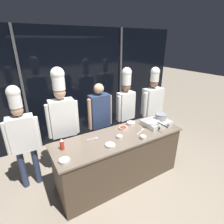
% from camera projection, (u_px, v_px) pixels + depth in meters
% --- Properties ---
extents(ground_plane, '(24.00, 24.00, 0.00)m').
position_uv_depth(ground_plane, '(119.00, 177.00, 3.30)').
color(ground_plane, gray).
extents(window_wall_back, '(5.71, 0.09, 2.70)m').
position_uv_depth(window_wall_back, '(78.00, 87.00, 4.28)').
color(window_wall_back, black).
rests_on(window_wall_back, ground_plane).
extents(demo_counter, '(2.27, 0.75, 0.90)m').
position_uv_depth(demo_counter, '(119.00, 158.00, 3.13)').
color(demo_counter, '#4C3D2D').
rests_on(demo_counter, ground_plane).
extents(portable_stove, '(0.48, 0.39, 0.10)m').
position_uv_depth(portable_stove, '(156.00, 123.00, 3.33)').
color(portable_stove, silver).
rests_on(portable_stove, demo_counter).
extents(frying_pan, '(0.31, 0.53, 0.05)m').
position_uv_depth(frying_pan, '(152.00, 120.00, 3.24)').
color(frying_pan, '#ADAFB5').
rests_on(frying_pan, portable_stove).
extents(stock_pot, '(0.24, 0.22, 0.11)m').
position_uv_depth(stock_pot, '(161.00, 116.00, 3.34)').
color(stock_pot, '#93969B').
rests_on(stock_pot, portable_stove).
extents(squeeze_bottle_chili, '(0.06, 0.06, 0.18)m').
position_uv_depth(squeeze_bottle_chili, '(62.00, 144.00, 2.57)').
color(squeeze_bottle_chili, red).
rests_on(squeeze_bottle_chili, demo_counter).
extents(prep_bowl_onion, '(0.10, 0.10, 0.06)m').
position_uv_depth(prep_bowl_onion, '(143.00, 137.00, 2.86)').
color(prep_bowl_onion, silver).
rests_on(prep_bowl_onion, demo_counter).
extents(prep_bowl_garlic, '(0.16, 0.16, 0.05)m').
position_uv_depth(prep_bowl_garlic, '(131.00, 123.00, 3.35)').
color(prep_bowl_garlic, silver).
rests_on(prep_bowl_garlic, demo_counter).
extents(prep_bowl_shrimp, '(0.10, 0.10, 0.04)m').
position_uv_depth(prep_bowl_shrimp, '(120.00, 137.00, 2.89)').
color(prep_bowl_shrimp, silver).
rests_on(prep_bowl_shrimp, demo_counter).
extents(prep_bowl_chili_flakes, '(0.16, 0.16, 0.04)m').
position_uv_depth(prep_bowl_chili_flakes, '(123.00, 128.00, 3.18)').
color(prep_bowl_chili_flakes, silver).
rests_on(prep_bowl_chili_flakes, demo_counter).
extents(prep_bowl_ginger, '(0.16, 0.16, 0.04)m').
position_uv_depth(prep_bowl_ginger, '(110.00, 145.00, 2.66)').
color(prep_bowl_ginger, silver).
rests_on(prep_bowl_ginger, demo_counter).
extents(prep_bowl_bean_sprouts, '(0.14, 0.14, 0.04)m').
position_uv_depth(prep_bowl_bean_sprouts, '(64.00, 160.00, 2.32)').
color(prep_bowl_bean_sprouts, silver).
rests_on(prep_bowl_bean_sprouts, demo_counter).
extents(serving_spoon_slotted, '(0.20, 0.06, 0.02)m').
position_uv_depth(serving_spoon_slotted, '(94.00, 138.00, 2.87)').
color(serving_spoon_slotted, '#B2B5BA').
rests_on(serving_spoon_slotted, demo_counter).
extents(serving_spoon_solid, '(0.26, 0.13, 0.02)m').
position_uv_depth(serving_spoon_solid, '(142.00, 130.00, 3.13)').
color(serving_spoon_solid, '#B2B5BA').
rests_on(serving_spoon_solid, demo_counter).
extents(chef_head, '(0.52, 0.22, 1.81)m').
position_uv_depth(chef_head, '(22.00, 133.00, 2.76)').
color(chef_head, '#2D3856').
rests_on(chef_head, ground_plane).
extents(chef_sous, '(0.55, 0.26, 2.02)m').
position_uv_depth(chef_sous, '(62.00, 116.00, 3.02)').
color(chef_sous, '#232326').
rests_on(chef_sous, ground_plane).
extents(person_guest, '(0.52, 0.22, 1.67)m').
position_uv_depth(person_guest, '(100.00, 116.00, 3.43)').
color(person_guest, '#2D3856').
rests_on(person_guest, ground_plane).
extents(chef_line, '(0.50, 0.24, 1.90)m').
position_uv_depth(chef_line, '(126.00, 104.00, 3.82)').
color(chef_line, '#2D3856').
rests_on(chef_line, ground_plane).
extents(chef_pastry, '(0.63, 0.26, 1.87)m').
position_uv_depth(chef_pastry, '(153.00, 102.00, 4.12)').
color(chef_pastry, '#232326').
rests_on(chef_pastry, ground_plane).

